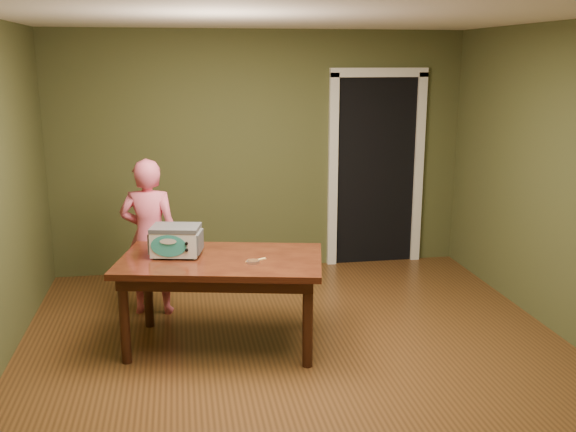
# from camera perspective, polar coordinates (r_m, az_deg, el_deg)

# --- Properties ---
(floor) EXTENTS (5.00, 5.00, 0.00)m
(floor) POSITION_cam_1_polar(r_m,az_deg,el_deg) (5.02, 1.51, -13.33)
(floor) COLOR brown
(floor) RESTS_ON ground
(room_shell) EXTENTS (4.52, 5.02, 2.61)m
(room_shell) POSITION_cam_1_polar(r_m,az_deg,el_deg) (4.51, 1.65, 6.35)
(room_shell) COLOR #424725
(room_shell) RESTS_ON ground
(doorway) EXTENTS (1.10, 0.66, 2.25)m
(doorway) POSITION_cam_1_polar(r_m,az_deg,el_deg) (7.59, 7.13, 4.31)
(doorway) COLOR black
(doorway) RESTS_ON ground
(dining_table) EXTENTS (1.75, 1.22, 0.75)m
(dining_table) POSITION_cam_1_polar(r_m,az_deg,el_deg) (5.18, -5.96, -4.76)
(dining_table) COLOR black
(dining_table) RESTS_ON floor
(toy_oven) EXTENTS (0.44, 0.34, 0.25)m
(toy_oven) POSITION_cam_1_polar(r_m,az_deg,el_deg) (5.21, -9.93, -2.09)
(toy_oven) COLOR #4C4F54
(toy_oven) RESTS_ON dining_table
(baking_pan) EXTENTS (0.10, 0.10, 0.02)m
(baking_pan) POSITION_cam_1_polar(r_m,az_deg,el_deg) (4.99, -3.13, -4.05)
(baking_pan) COLOR silver
(baking_pan) RESTS_ON dining_table
(spatula) EXTENTS (0.17, 0.10, 0.01)m
(spatula) POSITION_cam_1_polar(r_m,az_deg,el_deg) (5.05, -2.87, -3.96)
(spatula) COLOR #ECBD66
(spatula) RESTS_ON dining_table
(child) EXTENTS (0.58, 0.43, 1.44)m
(child) POSITION_cam_1_polar(r_m,az_deg,el_deg) (5.95, -12.20, -1.85)
(child) COLOR #E85F7C
(child) RESTS_ON floor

